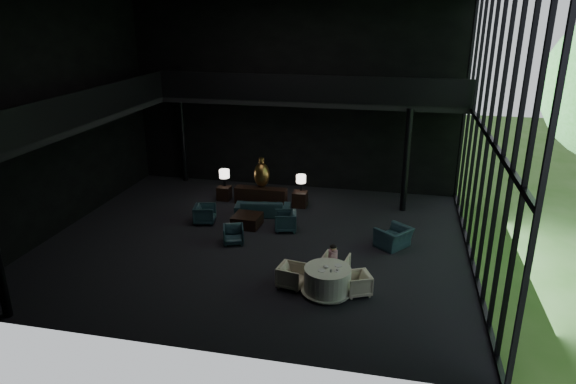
% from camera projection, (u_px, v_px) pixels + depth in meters
% --- Properties ---
extents(floor, '(14.00, 12.00, 0.02)m').
position_uv_depth(floor, '(257.00, 241.00, 17.37)').
color(floor, black).
rests_on(floor, ground).
extents(wall_back, '(14.00, 0.04, 8.00)m').
position_uv_depth(wall_back, '(293.00, 96.00, 21.56)').
color(wall_back, black).
rests_on(wall_back, ground).
extents(wall_front, '(14.00, 0.04, 8.00)m').
position_uv_depth(wall_front, '(174.00, 185.00, 10.51)').
color(wall_front, black).
rests_on(wall_front, ground).
extents(wall_left, '(0.04, 12.00, 8.00)m').
position_uv_depth(wall_left, '(56.00, 116.00, 17.45)').
color(wall_left, black).
rests_on(wall_left, ground).
extents(curtain_wall, '(0.20, 12.00, 8.00)m').
position_uv_depth(curtain_wall, '(488.00, 136.00, 14.63)').
color(curtain_wall, black).
rests_on(curtain_wall, ground).
extents(mezzanine_left, '(2.00, 12.00, 0.25)m').
position_uv_depth(mezzanine_left, '(82.00, 117.00, 17.25)').
color(mezzanine_left, black).
rests_on(mezzanine_left, wall_left).
extents(mezzanine_back, '(12.00, 2.00, 0.25)m').
position_uv_depth(mezzanine_back, '(313.00, 100.00, 20.43)').
color(mezzanine_back, black).
rests_on(mezzanine_back, wall_back).
extents(railing_left, '(0.06, 12.00, 1.00)m').
position_uv_depth(railing_left, '(107.00, 100.00, 16.84)').
color(railing_left, black).
rests_on(railing_left, mezzanine_left).
extents(railing_back, '(12.00, 0.06, 1.00)m').
position_uv_depth(railing_back, '(308.00, 89.00, 19.31)').
color(railing_back, black).
rests_on(railing_back, mezzanine_back).
extents(column_nw, '(0.24, 0.24, 4.00)m').
position_uv_depth(column_nw, '(183.00, 138.00, 22.96)').
color(column_nw, black).
rests_on(column_nw, floor).
extents(column_ne, '(0.24, 0.24, 4.00)m').
position_uv_depth(column_ne, '(406.00, 161.00, 19.41)').
color(column_ne, black).
rests_on(column_ne, floor).
extents(console, '(2.09, 0.48, 0.67)m').
position_uv_depth(console, '(261.00, 196.00, 20.64)').
color(console, black).
rests_on(console, floor).
extents(bronze_urn, '(0.64, 0.64, 1.20)m').
position_uv_depth(bronze_urn, '(262.00, 174.00, 20.54)').
color(bronze_urn, '#9D6923').
rests_on(bronze_urn, console).
extents(side_table_left, '(0.51, 0.51, 0.56)m').
position_uv_depth(side_table_left, '(224.00, 193.00, 21.10)').
color(side_table_left, black).
rests_on(side_table_left, floor).
extents(table_lamp_left, '(0.41, 0.41, 0.69)m').
position_uv_depth(table_lamp_left, '(224.00, 174.00, 20.95)').
color(table_lamp_left, black).
rests_on(table_lamp_left, side_table_left).
extents(side_table_right, '(0.55, 0.55, 0.61)m').
position_uv_depth(side_table_right, '(300.00, 199.00, 20.36)').
color(side_table_right, black).
rests_on(side_table_right, floor).
extents(table_lamp_right, '(0.38, 0.38, 0.64)m').
position_uv_depth(table_lamp_right, '(301.00, 180.00, 20.28)').
color(table_lamp_right, black).
rests_on(table_lamp_right, side_table_right).
extents(sofa, '(2.14, 0.91, 0.81)m').
position_uv_depth(sofa, '(263.00, 205.00, 19.47)').
color(sofa, black).
rests_on(sofa, floor).
extents(lounge_armchair_west, '(0.81, 0.84, 0.74)m').
position_uv_depth(lounge_armchair_west, '(205.00, 213.00, 18.75)').
color(lounge_armchair_west, '#133335').
rests_on(lounge_armchair_west, floor).
extents(lounge_armchair_east, '(0.83, 0.87, 0.76)m').
position_uv_depth(lounge_armchair_east, '(285.00, 220.00, 18.11)').
color(lounge_armchair_east, '#1B2E30').
rests_on(lounge_armchair_east, floor).
extents(lounge_armchair_south, '(0.74, 0.72, 0.61)m').
position_uv_depth(lounge_armchair_south, '(233.00, 235.00, 17.12)').
color(lounge_armchair_south, '#173340').
rests_on(lounge_armchair_south, floor).
extents(window_armchair, '(1.15, 1.21, 0.89)m').
position_uv_depth(window_armchair, '(394.00, 235.00, 16.80)').
color(window_armchair, '#1A3B3D').
rests_on(window_armchair, floor).
extents(coffee_table, '(1.01, 1.01, 0.43)m').
position_uv_depth(coffee_table, '(247.00, 220.00, 18.53)').
color(coffee_table, black).
rests_on(coffee_table, floor).
extents(dining_table, '(1.46, 1.46, 0.75)m').
position_uv_depth(dining_table, '(327.00, 282.00, 14.10)').
color(dining_table, white).
rests_on(dining_table, floor).
extents(dining_chair_north, '(0.79, 0.76, 0.72)m').
position_uv_depth(dining_chair_north, '(336.00, 265.00, 14.98)').
color(dining_chair_north, beige).
rests_on(dining_chair_north, floor).
extents(dining_chair_east, '(0.74, 0.76, 0.60)m').
position_uv_depth(dining_chair_east, '(357.00, 284.00, 14.05)').
color(dining_chair_east, '#F0DFCB').
rests_on(dining_chair_east, floor).
extents(dining_chair_west, '(0.71, 0.74, 0.67)m').
position_uv_depth(dining_chair_west, '(292.00, 276.00, 14.43)').
color(dining_chair_west, silver).
rests_on(dining_chair_west, floor).
extents(child, '(0.27, 0.27, 0.58)m').
position_uv_depth(child, '(333.00, 254.00, 14.83)').
color(child, '#D0A0B0').
rests_on(child, dining_chair_north).
extents(plate_a, '(0.24, 0.24, 0.01)m').
position_uv_depth(plate_a, '(322.00, 270.00, 13.83)').
color(plate_a, white).
rests_on(plate_a, dining_table).
extents(plate_b, '(0.22, 0.22, 0.01)m').
position_uv_depth(plate_b, '(338.00, 265.00, 14.10)').
color(plate_b, white).
rests_on(plate_b, dining_table).
extents(saucer, '(0.17, 0.17, 0.01)m').
position_uv_depth(saucer, '(336.00, 271.00, 13.80)').
color(saucer, white).
rests_on(saucer, dining_table).
extents(coffee_cup, '(0.09, 0.09, 0.06)m').
position_uv_depth(coffee_cup, '(337.00, 269.00, 13.82)').
color(coffee_cup, white).
rests_on(coffee_cup, saucer).
extents(cereal_bowl, '(0.15, 0.15, 0.07)m').
position_uv_depth(cereal_bowl, '(326.00, 267.00, 13.98)').
color(cereal_bowl, white).
rests_on(cereal_bowl, dining_table).
extents(cream_pot, '(0.08, 0.08, 0.07)m').
position_uv_depth(cream_pot, '(331.00, 271.00, 13.75)').
color(cream_pot, '#99999E').
rests_on(cream_pot, dining_table).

